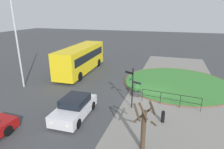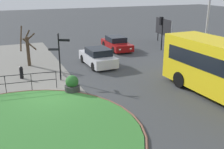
% 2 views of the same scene
% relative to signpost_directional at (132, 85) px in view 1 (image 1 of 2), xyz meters
% --- Properties ---
extents(ground, '(120.00, 120.00, 0.00)m').
position_rel_signpost_directional_xyz_m(ground, '(2.73, -1.11, -1.84)').
color(ground, '#3D3F42').
extents(sidewalk_paving, '(32.00, 7.99, 0.02)m').
position_rel_signpost_directional_xyz_m(sidewalk_paving, '(2.73, -3.12, -1.83)').
color(sidewalk_paving, gray).
rests_on(sidewalk_paving, ground).
extents(grass_island, '(10.54, 10.54, 0.10)m').
position_rel_signpost_directional_xyz_m(grass_island, '(6.65, -3.28, -1.79)').
color(grass_island, '#387A33').
rests_on(grass_island, ground).
extents(grass_kerb_ring, '(10.85, 10.85, 0.11)m').
position_rel_signpost_directional_xyz_m(grass_kerb_ring, '(6.65, -3.28, -1.79)').
color(grass_kerb_ring, brown).
rests_on(grass_kerb_ring, ground).
extents(signpost_directional, '(1.03, 1.31, 3.17)m').
position_rel_signpost_directional_xyz_m(signpost_directional, '(0.00, 0.00, 0.00)').
color(signpost_directional, black).
rests_on(signpost_directional, ground).
extents(bollard_foreground, '(0.24, 0.24, 0.86)m').
position_rel_signpost_directional_xyz_m(bollard_foreground, '(-1.33, -2.39, -1.40)').
color(bollard_foreground, black).
rests_on(bollard_foreground, ground).
extents(railing_grass_edge, '(0.46, 4.43, 1.08)m').
position_rel_signpost_directional_xyz_m(railing_grass_edge, '(1.16, -2.76, -1.14)').
color(railing_grass_edge, black).
rests_on(railing_grass_edge, ground).
extents(bus_yellow, '(9.60, 2.85, 3.13)m').
position_rel_signpost_directional_xyz_m(bus_yellow, '(7.16, 7.82, -0.16)').
color(bus_yellow, yellow).
rests_on(bus_yellow, ground).
extents(car_far_lane, '(4.12, 1.98, 1.41)m').
position_rel_signpost_directional_xyz_m(car_far_lane, '(-2.42, 3.52, -1.18)').
color(car_far_lane, silver).
rests_on(car_far_lane, ground).
extents(lamppost_tall, '(0.32, 0.32, 8.53)m').
position_rel_signpost_directional_xyz_m(lamppost_tall, '(1.02, 11.04, 2.71)').
color(lamppost_tall, '#B7B7BC').
rests_on(lamppost_tall, ground).
extents(planter_near_signpost, '(0.90, 0.90, 1.05)m').
position_rel_signpost_directional_xyz_m(planter_near_signpost, '(2.44, 0.16, -1.37)').
color(planter_near_signpost, '#383838').
rests_on(planter_near_signpost, ground).
extents(street_tree_bare, '(1.25, 1.25, 3.12)m').
position_rel_signpost_directional_xyz_m(street_tree_bare, '(-4.37, -1.58, -0.36)').
color(street_tree_bare, '#423323').
rests_on(street_tree_bare, ground).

